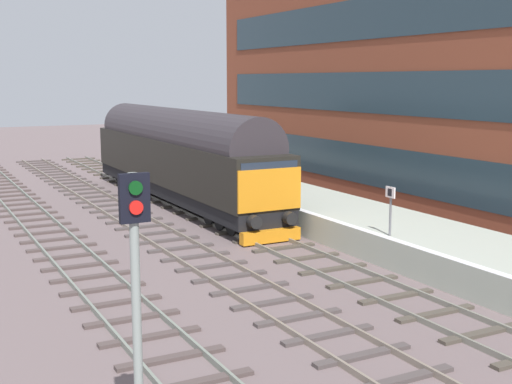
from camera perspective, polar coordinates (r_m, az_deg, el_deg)
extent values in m
plane|color=#695859|center=(26.65, -0.20, -3.71)|extent=(140.00, 140.00, 0.00)
cube|color=slate|center=(26.32, -1.59, -3.71)|extent=(0.07, 60.00, 0.15)
cube|color=slate|center=(26.97, 1.15, -3.39)|extent=(0.07, 60.00, 0.15)
cube|color=#474037|center=(17.45, 18.41, -11.21)|extent=(2.50, 0.26, 0.09)
cube|color=#474037|center=(18.50, 14.85, -9.84)|extent=(2.50, 0.26, 0.09)
cube|color=#474037|center=(19.63, 11.71, -8.60)|extent=(2.50, 0.26, 0.09)
cube|color=#474037|center=(20.81, 8.94, -7.47)|extent=(2.50, 0.26, 0.09)
cube|color=#474037|center=(22.04, 6.48, -6.46)|extent=(2.50, 0.26, 0.09)
cube|color=#474037|center=(23.31, 4.30, -5.54)|extent=(2.50, 0.26, 0.09)
cube|color=#474037|center=(24.62, 2.35, -4.71)|extent=(2.50, 0.26, 0.09)
cube|color=#474037|center=(25.96, 0.60, -3.96)|extent=(2.50, 0.26, 0.09)
cube|color=#474037|center=(27.33, -0.97, -3.28)|extent=(2.50, 0.26, 0.09)
cube|color=#474037|center=(28.71, -2.39, -2.67)|extent=(2.50, 0.26, 0.09)
cube|color=#474037|center=(30.12, -3.67, -2.11)|extent=(2.50, 0.26, 0.09)
cube|color=#474037|center=(31.54, -4.84, -1.60)|extent=(2.50, 0.26, 0.09)
cube|color=#474037|center=(32.98, -5.91, -1.13)|extent=(2.50, 0.26, 0.09)
cube|color=#474037|center=(34.43, -6.89, -0.71)|extent=(2.50, 0.26, 0.09)
cube|color=#474037|center=(35.89, -7.79, -0.31)|extent=(2.50, 0.26, 0.09)
cube|color=#474037|center=(37.36, -8.62, 0.05)|extent=(2.50, 0.26, 0.09)
cube|color=#474037|center=(38.83, -9.38, 0.39)|extent=(2.50, 0.26, 0.09)
cube|color=#474037|center=(40.32, -10.09, 0.70)|extent=(2.50, 0.26, 0.09)
cube|color=#474037|center=(41.81, -10.75, 0.98)|extent=(2.50, 0.26, 0.09)
cube|color=#474037|center=(43.31, -11.36, 1.25)|extent=(2.50, 0.26, 0.09)
cube|color=#474037|center=(44.82, -11.93, 1.50)|extent=(2.50, 0.26, 0.09)
cube|color=#474037|center=(46.32, -12.47, 1.74)|extent=(2.50, 0.26, 0.09)
cube|color=#474037|center=(47.84, -12.97, 1.95)|extent=(2.50, 0.26, 0.09)
cube|color=#474037|center=(49.36, -13.44, 2.16)|extent=(2.50, 0.26, 0.09)
cube|color=#474037|center=(50.88, -13.88, 2.35)|extent=(2.50, 0.26, 0.09)
cube|color=#474037|center=(52.40, -14.30, 2.53)|extent=(2.50, 0.26, 0.09)
cube|color=#474037|center=(53.93, -14.70, 2.70)|extent=(2.50, 0.26, 0.09)
cube|color=gray|center=(25.08, -8.43, -4.47)|extent=(0.07, 60.00, 0.15)
cube|color=gray|center=(25.57, -5.38, -4.14)|extent=(0.07, 60.00, 0.15)
cube|color=#49403F|center=(14.58, 12.27, -15.13)|extent=(2.50, 0.26, 0.09)
cube|color=#49403F|center=(15.55, 8.96, -13.41)|extent=(2.50, 0.26, 0.09)
cube|color=#49403F|center=(16.58, 6.09, -11.87)|extent=(2.50, 0.26, 0.09)
cube|color=#49403F|center=(17.66, 3.60, -10.48)|extent=(2.50, 0.26, 0.09)
cube|color=#49403F|center=(18.77, 1.41, -9.25)|extent=(2.50, 0.26, 0.09)
cube|color=#49403F|center=(19.91, -0.52, -8.14)|extent=(2.50, 0.26, 0.09)
cube|color=#49403F|center=(21.08, -2.22, -7.14)|extent=(2.50, 0.26, 0.09)
cube|color=#49403F|center=(22.27, -3.74, -6.25)|extent=(2.50, 0.26, 0.09)
cube|color=#49403F|center=(23.48, -5.10, -5.44)|extent=(2.50, 0.26, 0.09)
cube|color=#49403F|center=(24.71, -6.32, -4.71)|extent=(2.50, 0.26, 0.09)
cube|color=#49403F|center=(25.95, -7.43, -4.05)|extent=(2.50, 0.26, 0.09)
cube|color=#49403F|center=(27.20, -8.43, -3.45)|extent=(2.50, 0.26, 0.09)
cube|color=#49403F|center=(28.46, -9.34, -2.90)|extent=(2.50, 0.26, 0.09)
cube|color=#49403F|center=(29.73, -10.17, -2.39)|extent=(2.50, 0.26, 0.09)
cube|color=#49403F|center=(31.01, -10.94, -1.93)|extent=(2.50, 0.26, 0.09)
cube|color=#49403F|center=(32.30, -11.64, -1.50)|extent=(2.50, 0.26, 0.09)
cube|color=#49403F|center=(33.59, -12.29, -1.11)|extent=(2.50, 0.26, 0.09)
cube|color=#49403F|center=(34.89, -12.89, -0.74)|extent=(2.50, 0.26, 0.09)
cube|color=#49403F|center=(36.19, -13.44, -0.40)|extent=(2.50, 0.26, 0.09)
cube|color=#49403F|center=(37.50, -13.96, -0.09)|extent=(2.50, 0.26, 0.09)
cube|color=#49403F|center=(38.81, -14.45, 0.21)|extent=(2.50, 0.26, 0.09)
cube|color=#49403F|center=(40.12, -14.90, 0.48)|extent=(2.50, 0.26, 0.09)
cube|color=#49403F|center=(41.44, -15.32, 0.74)|extent=(2.50, 0.26, 0.09)
cube|color=#49403F|center=(42.76, -15.72, 0.98)|extent=(2.50, 0.26, 0.09)
cube|color=#49403F|center=(44.08, -16.09, 1.21)|extent=(2.50, 0.26, 0.09)
cube|color=#49403F|center=(45.41, -16.44, 1.42)|extent=(2.50, 0.26, 0.09)
cube|color=#49403F|center=(46.73, -16.77, 1.62)|extent=(2.50, 0.26, 0.09)
cube|color=#49403F|center=(48.06, -17.09, 1.81)|extent=(2.50, 0.26, 0.09)
cube|color=#49403F|center=(49.39, -17.38, 1.99)|extent=(2.50, 0.26, 0.09)
cube|color=#49403F|center=(50.73, -17.67, 2.16)|extent=(2.50, 0.26, 0.09)
cube|color=#49403F|center=(52.06, -17.93, 2.32)|extent=(2.50, 0.26, 0.09)
cube|color=#49403F|center=(53.40, -18.19, 2.48)|extent=(2.50, 0.26, 0.09)
cube|color=slate|center=(24.15, -16.98, -5.33)|extent=(0.07, 60.00, 0.15)
cube|color=slate|center=(24.44, -13.67, -5.01)|extent=(0.07, 60.00, 0.15)
cube|color=#4B3E3C|center=(14.16, -5.06, -15.70)|extent=(2.50, 0.26, 0.09)
cube|color=#4B3E3C|center=(15.35, -7.13, -13.68)|extent=(2.50, 0.26, 0.09)
cube|color=#4B3E3C|center=(16.57, -8.87, -11.94)|extent=(2.50, 0.26, 0.09)
cube|color=#4B3E3C|center=(17.82, -10.35, -10.44)|extent=(2.50, 0.26, 0.09)
cube|color=#4B3E3C|center=(19.08, -11.62, -9.12)|extent=(2.50, 0.26, 0.09)
cube|color=#4B3E3C|center=(20.37, -12.73, -7.97)|extent=(2.50, 0.26, 0.09)
cube|color=#4B3E3C|center=(21.66, -13.70, -6.95)|extent=(2.50, 0.26, 0.09)
cube|color=#4B3E3C|center=(22.97, -14.55, -6.05)|extent=(2.50, 0.26, 0.09)
cube|color=#4B3E3C|center=(24.29, -15.31, -5.24)|extent=(2.50, 0.26, 0.09)
cube|color=#4B3E3C|center=(25.62, -15.99, -4.52)|extent=(2.50, 0.26, 0.09)
cube|color=#4B3E3C|center=(26.95, -16.61, -3.86)|extent=(2.50, 0.26, 0.09)
cube|color=#4B3E3C|center=(28.29, -17.16, -3.27)|extent=(2.50, 0.26, 0.09)
cube|color=#4B3E3C|center=(29.64, -17.66, -2.73)|extent=(2.50, 0.26, 0.09)
cube|color=#4B3E3C|center=(30.99, -18.12, -2.24)|extent=(2.50, 0.26, 0.09)
cube|color=#4B3E3C|center=(32.34, -18.54, -1.79)|extent=(2.50, 0.26, 0.09)
cube|color=#4B3E3C|center=(33.70, -18.93, -1.37)|extent=(2.50, 0.26, 0.09)
cube|color=#4B3E3C|center=(35.05, -19.28, -0.99)|extent=(2.50, 0.26, 0.09)
cube|color=#4B3E3C|center=(36.42, -19.61, -0.63)|extent=(2.50, 0.26, 0.09)
cube|color=#4B3E3C|center=(37.78, -19.92, -0.30)|extent=(2.50, 0.26, 0.09)
cube|color=#4B3E3C|center=(39.15, -20.20, 0.00)|extent=(2.50, 0.26, 0.09)
cube|color=#4B3E3C|center=(40.52, -20.47, 0.29)|extent=(2.50, 0.26, 0.09)
cube|color=#4B3E3C|center=(41.89, -20.72, 0.55)|extent=(2.50, 0.26, 0.09)
cube|color=#AAB1A1|center=(28.35, 6.27, -1.94)|extent=(4.00, 44.00, 1.00)
cube|color=white|center=(27.28, 3.06, -1.26)|extent=(0.30, 44.00, 0.01)
cube|color=brown|center=(30.65, 19.74, 10.69)|extent=(4.48, 43.92, 14.05)
cube|color=#263842|center=(29.30, 16.17, 0.96)|extent=(0.06, 40.41, 1.97)
cube|color=#263842|center=(29.02, 16.49, 7.83)|extent=(0.06, 40.41, 1.97)
cube|color=#263842|center=(29.16, 16.82, 14.74)|extent=(0.06, 40.41, 1.97)
cube|color=black|center=(33.73, -6.54, 0.43)|extent=(2.56, 18.66, 0.60)
cube|color=black|center=(33.54, -6.58, 2.70)|extent=(2.70, 18.66, 2.10)
cylinder|color=#312C30|center=(33.42, -6.62, 4.80)|extent=(2.56, 17.17, 2.57)
cube|color=orange|center=(25.13, 1.17, 0.18)|extent=(2.65, 0.08, 1.58)
cube|color=#232D3D|center=(25.04, 1.15, 1.83)|extent=(2.38, 0.04, 0.64)
cube|color=#232D3D|center=(34.02, -4.44, 3.34)|extent=(0.04, 13.06, 0.44)
cylinder|color=black|center=(24.80, -0.12, -2.52)|extent=(0.48, 0.35, 0.48)
cylinder|color=black|center=(25.52, 2.87, -2.20)|extent=(0.48, 0.35, 0.48)
cube|color=orange|center=(25.41, 1.22, -3.70)|extent=(2.43, 0.36, 0.47)
cylinder|color=black|center=(26.91, -0.63, -2.45)|extent=(1.64, 1.04, 1.04)
cylinder|color=black|center=(27.88, -1.66, -2.03)|extent=(1.64, 1.04, 1.04)
cylinder|color=black|center=(28.85, -2.62, -1.65)|extent=(1.64, 1.04, 1.04)
cylinder|color=black|center=(38.83, -9.43, 1.09)|extent=(1.64, 1.04, 1.04)
cylinder|color=black|center=(39.87, -9.93, 1.29)|extent=(1.64, 1.04, 1.04)
cylinder|color=black|center=(40.91, -10.40, 1.48)|extent=(1.64, 1.04, 1.04)
cylinder|color=gray|center=(10.32, -9.96, -11.57)|extent=(0.14, 0.14, 4.75)
cube|color=black|center=(9.73, -10.19, -0.50)|extent=(0.44, 0.10, 0.71)
cylinder|color=#0A3E13|center=(9.65, -10.11, 0.35)|extent=(0.20, 0.06, 0.20)
cylinder|color=red|center=(9.70, -10.06, -1.29)|extent=(0.20, 0.06, 0.20)
cylinder|color=slate|center=(22.54, 11.24, -1.59)|extent=(0.08, 0.08, 1.61)
cube|color=white|center=(22.42, 11.23, -0.02)|extent=(0.05, 0.44, 0.36)
cube|color=black|center=(22.40, 11.18, -0.03)|extent=(0.01, 0.20, 0.24)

